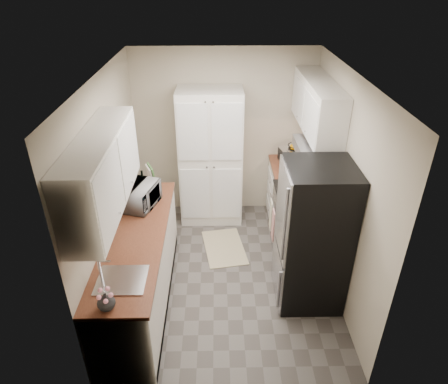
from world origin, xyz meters
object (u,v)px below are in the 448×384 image
object	(u,v)px
electric_range	(300,223)
microwave	(140,196)
pantry_cabinet	(211,158)
wine_bottle	(143,185)
toaster_oven	(294,157)
refrigerator	(313,237)

from	to	relation	value
electric_range	microwave	bearing A→B (deg)	-173.31
pantry_cabinet	microwave	distance (m)	1.42
wine_bottle	pantry_cabinet	bearing A→B (deg)	48.46
electric_range	toaster_oven	xyz separation A→B (m)	(0.01, 0.85, 0.56)
refrigerator	toaster_oven	world-z (taller)	refrigerator
pantry_cabinet	electric_range	distance (m)	1.58
pantry_cabinet	refrigerator	bearing A→B (deg)	-56.54
pantry_cabinet	wine_bottle	world-z (taller)	pantry_cabinet
microwave	electric_range	bearing A→B (deg)	-66.80
refrigerator	pantry_cabinet	bearing A→B (deg)	123.46
pantry_cabinet	electric_range	world-z (taller)	pantry_cabinet
electric_range	refrigerator	size ratio (longest dim) A/B	0.66
electric_range	refrigerator	world-z (taller)	refrigerator
wine_bottle	microwave	bearing A→B (deg)	-89.53
pantry_cabinet	refrigerator	distance (m)	2.07
toaster_oven	wine_bottle	bearing A→B (deg)	-169.94
refrigerator	microwave	world-z (taller)	refrigerator
pantry_cabinet	toaster_oven	xyz separation A→B (m)	(1.19, -0.07, 0.04)
electric_range	wine_bottle	world-z (taller)	wine_bottle
toaster_oven	pantry_cabinet	bearing A→B (deg)	163.55
pantry_cabinet	refrigerator	world-z (taller)	pantry_cabinet
pantry_cabinet	microwave	world-z (taller)	pantry_cabinet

